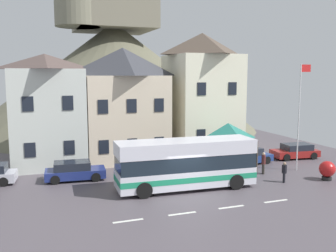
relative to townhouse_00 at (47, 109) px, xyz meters
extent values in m
cube|color=#504950|center=(7.70, -12.47, -4.60)|extent=(40.00, 60.00, 0.06)
cube|color=silver|center=(3.20, -14.81, -4.57)|extent=(1.60, 0.20, 0.01)
cube|color=silver|center=(6.20, -14.81, -4.57)|extent=(1.60, 0.20, 0.01)
cube|color=silver|center=(9.20, -14.81, -4.57)|extent=(1.60, 0.20, 0.01)
cube|color=silver|center=(12.20, -14.81, -4.57)|extent=(1.60, 0.20, 0.01)
cube|color=silver|center=(0.00, 0.00, -0.62)|extent=(5.70, 6.95, 7.90)
pyramid|color=#52423E|center=(0.00, 0.00, 3.95)|extent=(5.70, 6.95, 1.24)
cube|color=black|center=(-1.43, -3.50, -2.68)|extent=(0.80, 0.06, 1.10)
cube|color=black|center=(1.43, -3.50, -2.68)|extent=(0.80, 0.06, 1.10)
cube|color=black|center=(-1.43, -3.50, 0.75)|extent=(0.80, 0.06, 1.10)
cube|color=black|center=(1.43, -3.50, 0.75)|extent=(0.80, 0.06, 1.10)
cube|color=beige|center=(6.40, -0.60, -0.89)|extent=(6.95, 5.75, 7.36)
pyramid|color=#37393F|center=(6.40, -0.60, 3.98)|extent=(6.95, 5.75, 2.38)
cube|color=black|center=(4.08, -3.50, -2.81)|extent=(0.80, 0.06, 1.10)
cube|color=black|center=(6.40, -3.50, -2.81)|extent=(0.80, 0.06, 1.10)
cube|color=black|center=(8.71, -3.50, -2.81)|extent=(0.80, 0.06, 1.10)
cube|color=black|center=(4.08, -3.50, 0.39)|extent=(0.80, 0.06, 1.10)
cube|color=black|center=(6.40, -3.50, 0.39)|extent=(0.80, 0.06, 1.10)
cube|color=black|center=(8.71, -3.50, 0.39)|extent=(0.80, 0.06, 1.10)
cube|color=#EAE5C5|center=(14.04, -0.33, 0.06)|extent=(5.95, 6.29, 9.26)
pyramid|color=brown|center=(14.04, -0.33, 5.70)|extent=(5.95, 6.29, 2.02)
cube|color=black|center=(12.55, -3.50, -2.36)|extent=(0.80, 0.06, 1.10)
cube|color=black|center=(15.53, -3.50, -2.36)|extent=(0.80, 0.06, 1.10)
cube|color=black|center=(12.55, -3.50, 1.67)|extent=(0.80, 0.06, 1.10)
cube|color=black|center=(15.53, -3.50, 1.67)|extent=(0.80, 0.06, 1.10)
cone|color=#615F4B|center=(9.91, 19.38, 2.71)|extent=(38.88, 38.88, 14.57)
cube|color=gray|center=(9.91, 19.38, 11.47)|extent=(10.09, 10.09, 5.27)
cube|color=silver|center=(8.13, -10.62, -3.76)|extent=(9.19, 2.93, 1.13)
cube|color=#1E8C60|center=(8.13, -10.62, -3.70)|extent=(9.22, 2.95, 0.36)
cube|color=#19232D|center=(8.13, -10.62, -2.71)|extent=(9.09, 2.88, 0.95)
cube|color=silver|center=(8.13, -10.62, -1.79)|extent=(9.19, 2.93, 0.89)
cube|color=#19232D|center=(12.69, -10.84, -2.71)|extent=(0.16, 2.09, 0.91)
cylinder|color=black|center=(11.28, -9.58, -4.07)|extent=(1.01, 0.33, 1.00)
cylinder|color=black|center=(11.16, -11.96, -4.07)|extent=(1.01, 0.33, 1.00)
cylinder|color=black|center=(5.11, -9.28, -4.07)|extent=(1.01, 0.33, 1.00)
cylinder|color=black|center=(4.99, -11.66, -4.07)|extent=(1.01, 0.33, 1.00)
cylinder|color=#473D33|center=(11.66, -5.21, -3.37)|extent=(0.14, 0.14, 2.40)
cylinder|color=#473D33|center=(14.96, -5.21, -3.37)|extent=(0.14, 0.14, 2.40)
cylinder|color=#473D33|center=(11.66, -8.51, -3.37)|extent=(0.14, 0.14, 2.40)
cylinder|color=#473D33|center=(14.96, -8.51, -3.37)|extent=(0.14, 0.14, 2.40)
pyramid|color=#247668|center=(13.31, -6.86, -1.54)|extent=(3.60, 3.60, 1.27)
cube|color=navy|center=(15.82, -5.94, -4.10)|extent=(4.23, 2.28, 0.58)
cube|color=#1E232D|center=(15.62, -5.97, -3.53)|extent=(2.61, 1.84, 0.58)
cylinder|color=black|center=(17.02, -4.94, -4.25)|extent=(0.66, 0.29, 0.64)
cylinder|color=black|center=(17.26, -6.56, -4.25)|extent=(0.66, 0.29, 0.64)
cylinder|color=black|center=(14.39, -5.32, -4.25)|extent=(0.66, 0.29, 0.64)
cylinder|color=black|center=(14.62, -6.94, -4.25)|extent=(0.66, 0.29, 0.64)
cylinder|color=black|center=(-3.19, -6.05, -4.25)|extent=(0.66, 0.28, 0.64)
cylinder|color=black|center=(-2.98, -4.43, -4.25)|extent=(0.66, 0.28, 0.64)
cube|color=navy|center=(1.55, -6.04, -4.09)|extent=(4.30, 2.16, 0.60)
cube|color=#1E232D|center=(1.34, -6.02, -3.52)|extent=(2.62, 1.80, 0.56)
cylinder|color=black|center=(2.99, -5.30, -4.25)|extent=(0.65, 0.25, 0.64)
cylinder|color=black|center=(2.84, -7.02, -4.25)|extent=(0.65, 0.25, 0.64)
cylinder|color=black|center=(0.26, -5.06, -4.25)|extent=(0.65, 0.25, 0.64)
cylinder|color=black|center=(0.11, -6.78, -4.25)|extent=(0.65, 0.25, 0.64)
cube|color=maroon|center=(20.85, -5.53, -4.10)|extent=(4.23, 2.28, 0.58)
cube|color=#1E232D|center=(21.06, -5.55, -3.54)|extent=(2.59, 1.89, 0.53)
cylinder|color=black|center=(19.43, -6.28, -4.25)|extent=(0.66, 0.26, 0.64)
cylinder|color=black|center=(19.61, -4.50, -4.25)|extent=(0.66, 0.26, 0.64)
cylinder|color=black|center=(22.10, -6.55, -4.25)|extent=(0.66, 0.26, 0.64)
cylinder|color=black|center=(22.28, -4.77, -4.25)|extent=(0.66, 0.26, 0.64)
cylinder|color=#38332D|center=(12.96, -8.75, -4.16)|extent=(0.15, 0.15, 0.83)
cylinder|color=#38332D|center=(13.01, -8.55, -4.16)|extent=(0.15, 0.15, 0.83)
cylinder|color=#232B38|center=(12.99, -8.65, -3.51)|extent=(0.32, 0.32, 0.57)
sphere|color=tan|center=(12.99, -8.65, -3.11)|extent=(0.22, 0.22, 0.22)
cylinder|color=#38332D|center=(15.04, -9.30, -4.18)|extent=(0.17, 0.17, 0.78)
cylinder|color=#38332D|center=(15.12, -9.12, -4.18)|extent=(0.17, 0.17, 0.78)
cylinder|color=#512323|center=(15.08, -9.21, -3.49)|extent=(0.31, 0.31, 0.70)
sphere|color=#D1AD89|center=(15.08, -9.21, -3.03)|extent=(0.22, 0.22, 0.22)
cylinder|color=black|center=(15.05, -11.74, -4.22)|extent=(0.16, 0.16, 0.71)
cylinder|color=black|center=(15.20, -11.58, -4.22)|extent=(0.16, 0.16, 0.71)
cylinder|color=black|center=(15.12, -11.66, -3.63)|extent=(0.34, 0.34, 0.57)
sphere|color=#9E7A60|center=(15.12, -11.66, -3.24)|extent=(0.21, 0.21, 0.21)
cube|color=brown|center=(14.91, -5.13, -4.12)|extent=(1.48, 0.45, 0.08)
cube|color=brown|center=(14.91, -4.91, -3.90)|extent=(1.48, 0.06, 0.40)
cube|color=#2D2D33|center=(14.25, -5.13, -4.35)|extent=(0.08, 0.36, 0.45)
cube|color=#2D2D33|center=(15.57, -5.13, -4.35)|extent=(0.08, 0.36, 0.45)
cylinder|color=silver|center=(18.19, -9.13, -0.43)|extent=(0.10, 0.10, 8.28)
cube|color=red|center=(18.64, -9.13, 3.36)|extent=(0.90, 0.03, 0.56)
cylinder|color=black|center=(18.35, -12.21, -4.45)|extent=(0.68, 0.68, 0.25)
sphere|color=#B21919|center=(18.35, -12.21, -3.76)|extent=(1.13, 1.13, 1.13)
camera|label=1|loc=(-1.25, -33.03, 2.88)|focal=40.61mm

